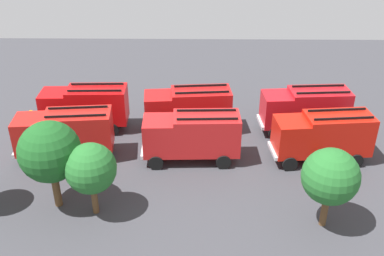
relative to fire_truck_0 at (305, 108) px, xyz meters
name	(u,v)px	position (x,y,z in m)	size (l,w,h in m)	color
ground_plane	(192,143)	(9.28, 2.20, -2.15)	(55.66, 55.66, 0.00)	#38383D
fire_truck_0	(305,108)	(0.00, 0.00, 0.00)	(7.36, 3.18, 3.88)	red
fire_truck_1	(188,108)	(9.61, 0.12, 0.00)	(7.39, 3.29, 3.88)	red
fire_truck_2	(85,106)	(18.17, -0.15, 0.00)	(7.28, 2.95, 3.88)	red
fire_truck_3	(323,135)	(-0.35, 4.46, 0.00)	(7.41, 3.33, 3.88)	red
fire_truck_4	(192,135)	(9.23, 4.63, 0.00)	(7.29, 2.98, 3.88)	red
fire_truck_5	(65,132)	(18.64, 4.38, 0.00)	(7.41, 3.33, 3.88)	red
firefighter_0	(32,119)	(22.76, -0.03, -1.20)	(0.48, 0.37, 1.70)	black
firefighter_1	(50,169)	(19.03, 7.43, -1.19)	(0.47, 0.46, 1.72)	black
firefighter_2	(304,132)	(0.44, 2.07, -1.15)	(0.46, 0.47, 1.78)	black
firefighter_3	(326,166)	(-0.13, 6.86, -1.16)	(0.44, 0.29, 1.76)	black
tree_0	(330,177)	(1.19, 11.80, 1.34)	(3.35, 3.35, 5.19)	brown
tree_1	(91,169)	(15.21, 10.84, 1.11)	(3.13, 3.13, 4.86)	brown
tree_2	(50,152)	(17.76, 10.16, 1.84)	(3.83, 3.83, 5.93)	brown
traffic_cone_0	(311,117)	(-1.14, -2.03, -1.86)	(0.42, 0.42, 0.60)	#F2600C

